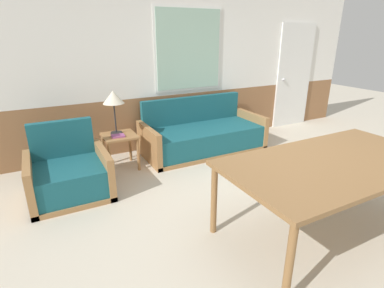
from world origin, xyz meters
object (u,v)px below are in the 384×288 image
(table_lamp, at_px, (113,99))
(armchair, at_px, (69,176))
(couch, at_px, (203,136))
(side_table, at_px, (120,141))
(dining_table, at_px, (334,166))

(table_lamp, bearing_deg, armchair, -142.35)
(couch, xyz_separation_m, armchair, (-2.15, -0.54, -0.00))
(side_table, bearing_deg, table_lamp, 101.64)
(armchair, distance_m, dining_table, 2.91)
(armchair, xyz_separation_m, dining_table, (2.14, -1.92, 0.45))
(armchair, relative_size, side_table, 1.79)
(table_lamp, height_order, dining_table, table_lamp)
(side_table, relative_size, dining_table, 0.24)
(armchair, bearing_deg, table_lamp, 36.48)
(armchair, height_order, table_lamp, table_lamp)
(side_table, xyz_separation_m, table_lamp, (-0.02, 0.08, 0.60))
(couch, bearing_deg, side_table, -177.79)
(dining_table, bearing_deg, table_lamp, 119.50)
(couch, height_order, dining_table, couch)
(table_lamp, bearing_deg, dining_table, -60.50)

